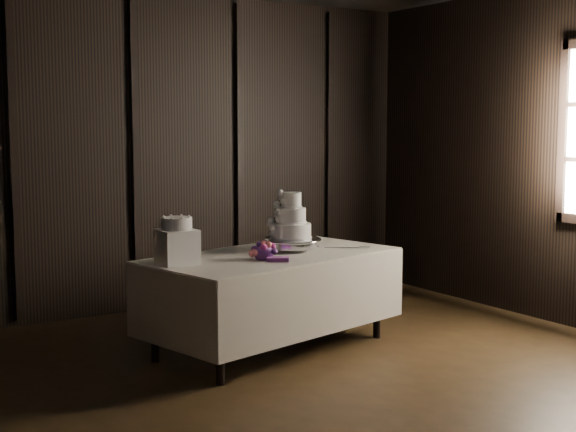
{
  "coord_description": "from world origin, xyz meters",
  "views": [
    {
      "loc": [
        -2.74,
        -3.61,
        1.76
      ],
      "look_at": [
        0.56,
        1.69,
        1.05
      ],
      "focal_mm": 50.0,
      "sensor_mm": 36.0,
      "label": 1
    }
  ],
  "objects_px": {
    "wedding_cake": "(290,221)",
    "cake_stand": "(292,244)",
    "box_pedestal": "(177,247)",
    "small_cake": "(177,223)",
    "display_table": "(272,297)",
    "bouquet": "(264,252)"
  },
  "relations": [
    {
      "from": "wedding_cake",
      "to": "cake_stand",
      "type": "bearing_deg",
      "value": 50.29
    },
    {
      "from": "box_pedestal",
      "to": "small_cake",
      "type": "relative_size",
      "value": 1.16
    },
    {
      "from": "wedding_cake",
      "to": "box_pedestal",
      "type": "bearing_deg",
      "value": -154.41
    },
    {
      "from": "wedding_cake",
      "to": "small_cake",
      "type": "xyz_separation_m",
      "value": [
        -1.02,
        -0.09,
        0.06
      ]
    },
    {
      "from": "cake_stand",
      "to": "display_table",
      "type": "bearing_deg",
      "value": -158.54
    },
    {
      "from": "display_table",
      "to": "small_cake",
      "type": "relative_size",
      "value": 9.74
    },
    {
      "from": "wedding_cake",
      "to": "small_cake",
      "type": "height_order",
      "value": "wedding_cake"
    },
    {
      "from": "display_table",
      "to": "box_pedestal",
      "type": "bearing_deg",
      "value": 167.48
    },
    {
      "from": "cake_stand",
      "to": "bouquet",
      "type": "xyz_separation_m",
      "value": [
        -0.42,
        -0.28,
        0.01
      ]
    },
    {
      "from": "bouquet",
      "to": "box_pedestal",
      "type": "relative_size",
      "value": 1.42
    },
    {
      "from": "wedding_cake",
      "to": "display_table",
      "type": "bearing_deg",
      "value": -139.14
    },
    {
      "from": "small_cake",
      "to": "display_table",
      "type": "bearing_deg",
      "value": 0.72
    },
    {
      "from": "display_table",
      "to": "box_pedestal",
      "type": "xyz_separation_m",
      "value": [
        -0.8,
        -0.01,
        0.47
      ]
    },
    {
      "from": "cake_stand",
      "to": "wedding_cake",
      "type": "xyz_separation_m",
      "value": [
        -0.03,
        -0.02,
        0.19
      ]
    },
    {
      "from": "wedding_cake",
      "to": "bouquet",
      "type": "height_order",
      "value": "wedding_cake"
    },
    {
      "from": "cake_stand",
      "to": "box_pedestal",
      "type": "xyz_separation_m",
      "value": [
        -1.05,
        -0.11,
        0.08
      ]
    },
    {
      "from": "box_pedestal",
      "to": "cake_stand",
      "type": "bearing_deg",
      "value": 5.77
    },
    {
      "from": "small_cake",
      "to": "wedding_cake",
      "type": "bearing_deg",
      "value": 5.04
    },
    {
      "from": "wedding_cake",
      "to": "bouquet",
      "type": "bearing_deg",
      "value": -125.61
    },
    {
      "from": "cake_stand",
      "to": "wedding_cake",
      "type": "height_order",
      "value": "wedding_cake"
    },
    {
      "from": "display_table",
      "to": "cake_stand",
      "type": "bearing_deg",
      "value": 8.21
    },
    {
      "from": "display_table",
      "to": "cake_stand",
      "type": "distance_m",
      "value": 0.47
    }
  ]
}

